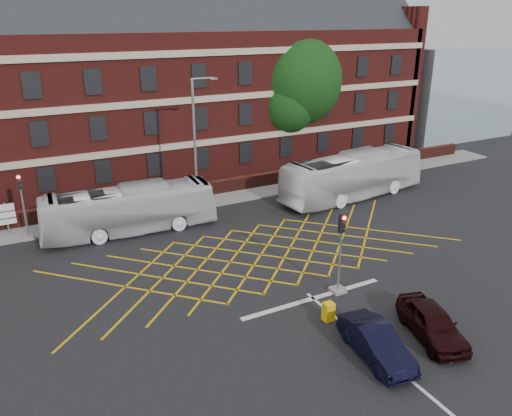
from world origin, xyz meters
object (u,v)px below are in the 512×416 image
bus_left (129,210)px  car_navy (376,343)px  car_maroon (432,323)px  deciduous_tree (295,87)px  traffic_light_near (340,261)px  utility_cabinet (328,312)px  bus_right (353,176)px  traffic_light_far (25,213)px  street_lamp (197,169)px  direction_signs (6,215)px

bus_left → car_navy: (5.61, -17.38, -0.86)m
car_maroon → deciduous_tree: bearing=87.1°
traffic_light_near → utility_cabinet: traffic_light_near is taller
bus_left → bus_right: 16.94m
car_maroon → traffic_light_near: 5.26m
bus_left → car_navy: bus_left is taller
bus_right → deciduous_tree: (1.07, 10.36, 5.38)m
car_navy → deciduous_tree: (12.35, 26.38, 6.42)m
bus_left → traffic_light_near: traffic_light_near is taller
traffic_light_far → utility_cabinet: traffic_light_far is taller
traffic_light_far → street_lamp: size_ratio=0.46×
car_maroon → deciduous_tree: deciduous_tree is taller
deciduous_tree → traffic_light_far: deciduous_tree is taller
bus_left → car_navy: size_ratio=2.68×
bus_left → car_navy: bearing=-158.6°
bus_left → car_maroon: size_ratio=2.62×
bus_right → utility_cabinet: (-11.44, -12.95, -1.28)m
car_navy → traffic_light_near: (1.75, 4.92, 1.09)m
car_maroon → direction_signs: size_ratio=1.91×
car_maroon → utility_cabinet: 4.51m
bus_right → deciduous_tree: 11.72m
deciduous_tree → traffic_light_near: size_ratio=2.77×
car_maroon → deciduous_tree: (9.29, 26.45, 6.38)m
car_maroon → utility_cabinet: car_maroon is taller
traffic_light_near → direction_signs: 21.17m
deciduous_tree → direction_signs: 26.36m
car_navy → direction_signs: bearing=129.3°
direction_signs → utility_cabinet: 21.40m
car_navy → deciduous_tree: bearing=72.4°
car_maroon → direction_signs: (-15.74, 20.47, 0.66)m
bus_left → deciduous_tree: bearing=-59.8°
traffic_light_far → car_navy: bearing=-58.8°
traffic_light_near → car_navy: bearing=-109.6°
street_lamp → utility_cabinet: 15.60m
bus_left → utility_cabinet: bus_left is taller
deciduous_tree → traffic_light_far: bearing=-163.4°
car_navy → direction_signs: (-12.68, 20.41, 0.70)m
car_navy → utility_cabinet: bearing=100.6°
bus_right → direction_signs: bus_right is taller
deciduous_tree → traffic_light_far: size_ratio=2.77×
car_navy → street_lamp: size_ratio=0.44×
car_navy → traffic_light_far: traffic_light_far is taller
traffic_light_far → car_maroon: bearing=-52.7°
direction_signs → traffic_light_near: bearing=-47.0°
street_lamp → direction_signs: (-12.18, 1.99, -1.89)m
traffic_light_far → traffic_light_near: bearing=-46.9°
traffic_light_near → street_lamp: 13.77m
car_maroon → street_lamp: bearing=117.4°
car_maroon → traffic_light_far: 24.26m
car_navy → traffic_light_far: (-11.62, 19.22, 1.09)m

